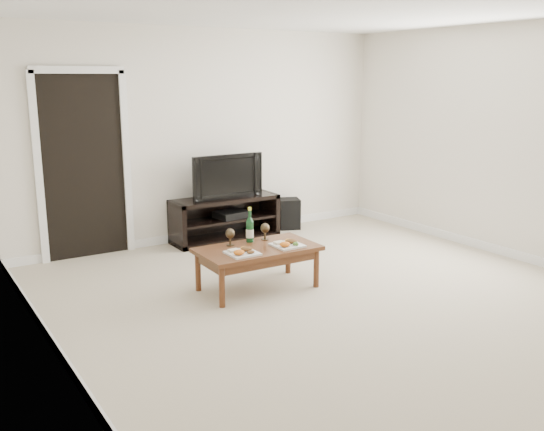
{
  "coord_description": "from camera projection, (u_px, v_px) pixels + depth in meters",
  "views": [
    {
      "loc": [
        -3.36,
        -4.07,
        2.03
      ],
      "look_at": [
        -0.29,
        0.78,
        0.7
      ],
      "focal_mm": 40.0,
      "sensor_mm": 36.0,
      "label": 1
    }
  ],
  "objects": [
    {
      "name": "media_console",
      "position": [
        225.0,
        219.0,
        7.6
      ],
      "size": [
        1.37,
        0.45,
        0.55
      ],
      "primitive_type": "cube",
      "color": "black",
      "rests_on": "ground"
    },
    {
      "name": "floor",
      "position": [
        344.0,
        302.0,
        5.56
      ],
      "size": [
        5.5,
        5.5,
        0.0
      ],
      "primitive_type": "plane",
      "color": "beige",
      "rests_on": "ground"
    },
    {
      "name": "av_receiver",
      "position": [
        232.0,
        214.0,
        7.63
      ],
      "size": [
        0.44,
        0.36,
        0.08
      ],
      "primitive_type": "cube",
      "rotation": [
        0.0,
        0.0,
        0.15
      ],
      "color": "black",
      "rests_on": "media_console"
    },
    {
      "name": "coffee_table",
      "position": [
        258.0,
        268.0,
        5.86
      ],
      "size": [
        1.16,
        0.65,
        0.42
      ],
      "primitive_type": "cube",
      "rotation": [
        0.0,
        0.0,
        -0.02
      ],
      "color": "brown",
      "rests_on": "ground"
    },
    {
      "name": "back_wall",
      "position": [
        206.0,
        136.0,
        7.55
      ],
      "size": [
        5.0,
        0.04,
        2.6
      ],
      "primitive_type": "cube",
      "color": "silver",
      "rests_on": "ground"
    },
    {
      "name": "television",
      "position": [
        224.0,
        176.0,
        7.48
      ],
      "size": [
        0.95,
        0.15,
        0.55
      ],
      "primitive_type": "imported",
      "rotation": [
        0.0,
        0.0,
        0.02
      ],
      "color": "black",
      "rests_on": "media_console"
    },
    {
      "name": "plate_right",
      "position": [
        287.0,
        243.0,
        5.84
      ],
      "size": [
        0.27,
        0.27,
        0.07
      ],
      "primitive_type": "cube",
      "color": "white",
      "rests_on": "coffee_table"
    },
    {
      "name": "subwoofer",
      "position": [
        289.0,
        214.0,
        8.21
      ],
      "size": [
        0.35,
        0.35,
        0.41
      ],
      "primitive_type": "cube",
      "rotation": [
        0.0,
        0.0,
        -0.38
      ],
      "color": "black",
      "rests_on": "ground"
    },
    {
      "name": "wine_bottle",
      "position": [
        250.0,
        225.0,
        5.97
      ],
      "size": [
        0.07,
        0.07,
        0.35
      ],
      "primitive_type": "cylinder",
      "color": "#0F3A1A",
      "rests_on": "coffee_table"
    },
    {
      "name": "doorway",
      "position": [
        84.0,
        168.0,
        6.77
      ],
      "size": [
        0.9,
        0.02,
        2.05
      ],
      "primitive_type": "cube",
      "color": "black",
      "rests_on": "ground"
    },
    {
      "name": "goblet_left",
      "position": [
        230.0,
        237.0,
        5.86
      ],
      "size": [
        0.09,
        0.09,
        0.17
      ],
      "primitive_type": null,
      "color": "#3A2F20",
      "rests_on": "coffee_table"
    },
    {
      "name": "plate_left",
      "position": [
        242.0,
        251.0,
        5.58
      ],
      "size": [
        0.27,
        0.27,
        0.07
      ],
      "primitive_type": "cube",
      "color": "white",
      "rests_on": "coffee_table"
    },
    {
      "name": "goblet_right",
      "position": [
        265.0,
        231.0,
        6.07
      ],
      "size": [
        0.09,
        0.09,
        0.17
      ],
      "primitive_type": null,
      "color": "#3A2F20",
      "rests_on": "coffee_table"
    },
    {
      "name": "ceiling",
      "position": [
        353.0,
        2.0,
        4.97
      ],
      "size": [
        5.0,
        5.5,
        0.04
      ],
      "primitive_type": "cube",
      "color": "white",
      "rests_on": "back_wall"
    }
  ]
}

